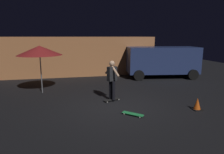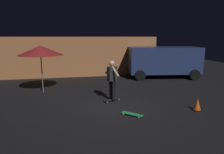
% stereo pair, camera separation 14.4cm
% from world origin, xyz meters
% --- Properties ---
extents(ground_plane, '(28.00, 28.00, 0.00)m').
position_xyz_m(ground_plane, '(0.00, 0.00, 0.00)').
color(ground_plane, black).
extents(low_building, '(10.85, 3.74, 2.69)m').
position_xyz_m(low_building, '(-1.07, 8.10, 1.35)').
color(low_building, '#C67A47').
rests_on(low_building, ground_plane).
extents(parked_van, '(4.82, 2.76, 2.03)m').
position_xyz_m(parked_van, '(4.43, 5.07, 1.16)').
color(parked_van, navy).
rests_on(parked_van, ground_plane).
extents(patio_umbrella, '(2.10, 2.10, 2.30)m').
position_xyz_m(patio_umbrella, '(-3.05, 2.68, 2.07)').
color(patio_umbrella, slate).
rests_on(patio_umbrella, ground_plane).
extents(skateboard_ridden, '(0.80, 0.49, 0.07)m').
position_xyz_m(skateboard_ridden, '(0.04, 0.72, 0.06)').
color(skateboard_ridden, black).
rests_on(skateboard_ridden, ground_plane).
extents(skateboard_spare, '(0.71, 0.68, 0.07)m').
position_xyz_m(skateboard_spare, '(0.41, -1.03, 0.06)').
color(skateboard_spare, green).
rests_on(skateboard_spare, ground_plane).
extents(skater, '(0.47, 0.94, 1.67)m').
position_xyz_m(skater, '(0.04, 0.72, 1.04)').
color(skater, black).
rests_on(skater, skateboard_ridden).
extents(traffic_cone, '(0.34, 0.34, 0.46)m').
position_xyz_m(traffic_cone, '(2.96, -1.00, 0.21)').
color(traffic_cone, black).
rests_on(traffic_cone, ground_plane).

